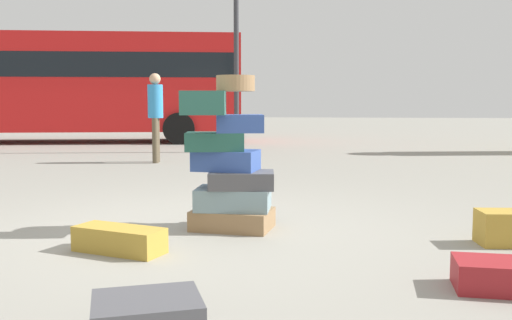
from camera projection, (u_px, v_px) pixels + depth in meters
name	position (u px, v px, depth m)	size (l,w,h in m)	color
ground_plane	(193.00, 230.00, 5.29)	(80.00, 80.00, 0.00)	gray
suitcase_tower	(230.00, 170.00, 5.29)	(0.87, 0.64, 1.44)	olive
suitcase_charcoal_foreground_far	(147.00, 320.00, 2.80)	(0.53, 0.42, 0.23)	#4C4C51
suitcase_tan_behind_tower	(119.00, 240.00, 4.51)	(0.74, 0.29, 0.20)	#B28C33
suitcase_maroon_right_side	(504.00, 276.00, 3.58)	(0.60, 0.36, 0.19)	maroon
person_bearded_onlooker	(155.00, 109.00, 11.14)	(0.30, 0.34, 1.76)	brown
parked_bus	(70.00, 81.00, 16.88)	(10.41, 4.43, 3.15)	red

